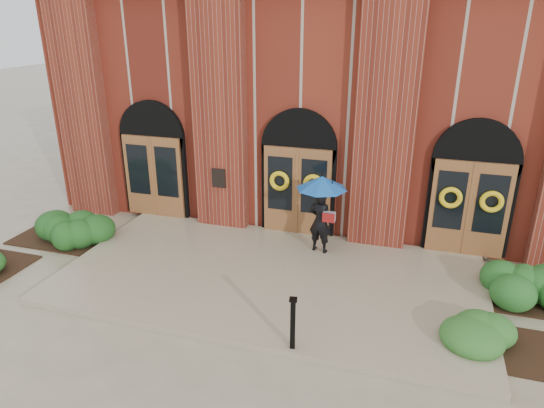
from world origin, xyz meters
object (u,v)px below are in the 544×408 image
at_px(man_with_umbrella, 321,200).
at_px(hedge_wall_right, 501,284).
at_px(hedge_wall_left, 65,229).
at_px(metal_post, 293,322).

relative_size(man_with_umbrella, hedge_wall_right, 0.75).
bearing_deg(hedge_wall_left, man_with_umbrella, 10.07).
height_order(metal_post, hedge_wall_left, metal_post).
distance_m(metal_post, hedge_wall_right, 5.15).
height_order(man_with_umbrella, metal_post, man_with_umbrella).
xyz_separation_m(metal_post, hedge_wall_left, (-7.36, 2.85, -0.34)).
bearing_deg(metal_post, hedge_wall_left, 158.82).
xyz_separation_m(hedge_wall_left, hedge_wall_right, (11.34, 0.41, -0.02)).
distance_m(hedge_wall_left, hedge_wall_right, 11.35).
relative_size(man_with_umbrella, metal_post, 1.94).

